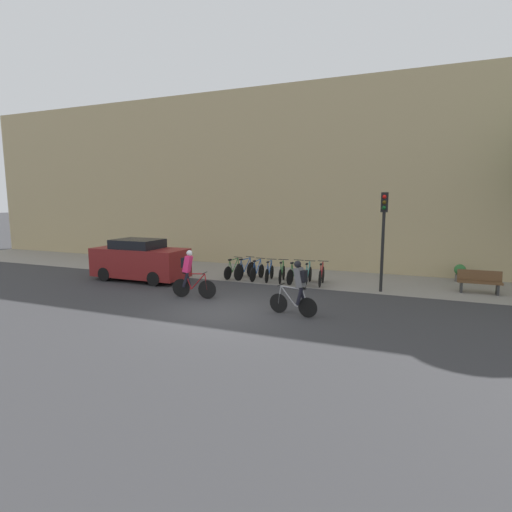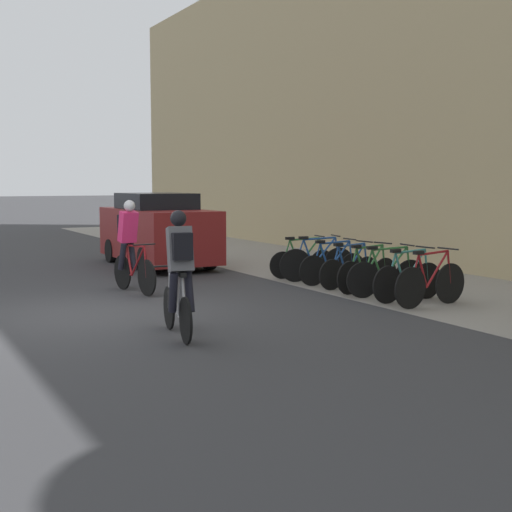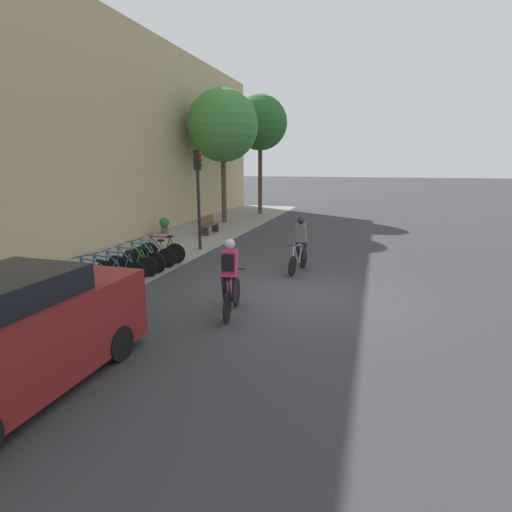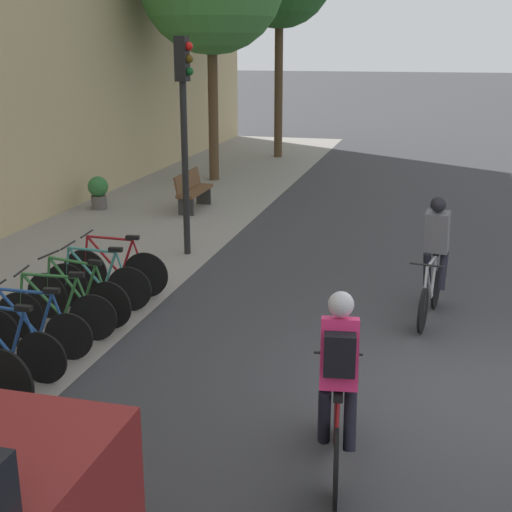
{
  "view_description": "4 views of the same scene",
  "coord_description": "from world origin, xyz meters",
  "px_view_note": "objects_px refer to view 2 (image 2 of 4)",
  "views": [
    {
      "loc": [
        5.81,
        -11.21,
        3.63
      ],
      "look_at": [
        0.48,
        1.8,
        1.63
      ],
      "focal_mm": 28.0,
      "sensor_mm": 36.0,
      "label": 1
    },
    {
      "loc": [
        11.33,
        -3.06,
        2.13
      ],
      "look_at": [
        0.91,
        2.52,
        0.9
      ],
      "focal_mm": 50.0,
      "sensor_mm": 36.0,
      "label": 2
    },
    {
      "loc": [
        -9.91,
        -1.72,
        3.36
      ],
      "look_at": [
        0.77,
        1.51,
        0.79
      ],
      "focal_mm": 28.0,
      "sensor_mm": 36.0,
      "label": 3
    },
    {
      "loc": [
        -7.53,
        0.57,
        3.75
      ],
      "look_at": [
        1.12,
        2.81,
        1.1
      ],
      "focal_mm": 50.0,
      "sensor_mm": 36.0,
      "label": 4
    }
  ],
  "objects_px": {
    "parked_bike_3": "(349,269)",
    "parked_bike_6": "(408,279)",
    "cyclist_pink": "(130,243)",
    "parked_bike_5": "(387,275)",
    "parked_car": "(158,231)",
    "parked_bike_0": "(303,261)",
    "parked_bike_4": "(367,272)",
    "cyclist_grey": "(179,270)",
    "parked_bike_2": "(333,266)",
    "parked_bike_7": "(431,282)",
    "parked_bike_1": "(317,262)"
  },
  "relations": [
    {
      "from": "parked_bike_3",
      "to": "parked_car",
      "type": "xyz_separation_m",
      "value": [
        -5.48,
        -2.04,
        0.52
      ]
    },
    {
      "from": "cyclist_pink",
      "to": "parked_bike_0",
      "type": "xyz_separation_m",
      "value": [
        -0.12,
        4.02,
        -0.57
      ]
    },
    {
      "from": "parked_bike_4",
      "to": "parked_bike_5",
      "type": "relative_size",
      "value": 0.96
    },
    {
      "from": "parked_bike_7",
      "to": "cyclist_grey",
      "type": "bearing_deg",
      "value": -85.85
    },
    {
      "from": "cyclist_pink",
      "to": "parked_bike_7",
      "type": "height_order",
      "value": "cyclist_pink"
    },
    {
      "from": "parked_car",
      "to": "parked_bike_5",
      "type": "bearing_deg",
      "value": 16.99
    },
    {
      "from": "parked_bike_3",
      "to": "parked_bike_4",
      "type": "relative_size",
      "value": 0.97
    },
    {
      "from": "parked_bike_2",
      "to": "parked_car",
      "type": "bearing_deg",
      "value": -157.37
    },
    {
      "from": "parked_bike_0",
      "to": "parked_bike_5",
      "type": "bearing_deg",
      "value": 0.01
    },
    {
      "from": "parked_bike_1",
      "to": "parked_bike_3",
      "type": "distance_m",
      "value": 1.19
    },
    {
      "from": "cyclist_grey",
      "to": "parked_bike_7",
      "type": "distance_m",
      "value": 4.81
    },
    {
      "from": "parked_bike_2",
      "to": "parked_bike_6",
      "type": "distance_m",
      "value": 2.37
    },
    {
      "from": "cyclist_pink",
      "to": "parked_bike_6",
      "type": "height_order",
      "value": "cyclist_pink"
    },
    {
      "from": "parked_bike_2",
      "to": "parked_bike_1",
      "type": "bearing_deg",
      "value": 179.9
    },
    {
      "from": "parked_bike_6",
      "to": "parked_car",
      "type": "distance_m",
      "value": 7.55
    },
    {
      "from": "parked_bike_1",
      "to": "parked_bike_3",
      "type": "bearing_deg",
      "value": -0.05
    },
    {
      "from": "cyclist_grey",
      "to": "parked_bike_2",
      "type": "xyz_separation_m",
      "value": [
        -3.31,
        4.77,
        -0.56
      ]
    },
    {
      "from": "parked_bike_0",
      "to": "parked_car",
      "type": "bearing_deg",
      "value": -151.15
    },
    {
      "from": "parked_bike_0",
      "to": "parked_bike_7",
      "type": "xyz_separation_m",
      "value": [
        4.16,
        0.0,
        0.04
      ]
    },
    {
      "from": "parked_bike_0",
      "to": "parked_bike_7",
      "type": "height_order",
      "value": "parked_bike_7"
    },
    {
      "from": "parked_bike_1",
      "to": "parked_bike_7",
      "type": "bearing_deg",
      "value": 0.0
    },
    {
      "from": "parked_bike_4",
      "to": "parked_bike_6",
      "type": "height_order",
      "value": "parked_bike_6"
    },
    {
      "from": "cyclist_grey",
      "to": "parked_bike_5",
      "type": "relative_size",
      "value": 1.04
    },
    {
      "from": "parked_bike_0",
      "to": "cyclist_grey",
      "type": "bearing_deg",
      "value": -46.64
    },
    {
      "from": "parked_bike_1",
      "to": "parked_car",
      "type": "height_order",
      "value": "parked_car"
    },
    {
      "from": "cyclist_pink",
      "to": "parked_bike_5",
      "type": "height_order",
      "value": "cyclist_pink"
    },
    {
      "from": "parked_bike_6",
      "to": "parked_car",
      "type": "xyz_separation_m",
      "value": [
        -7.26,
        -2.04,
        0.5
      ]
    },
    {
      "from": "parked_bike_0",
      "to": "parked_bike_7",
      "type": "bearing_deg",
      "value": 0.02
    },
    {
      "from": "parked_car",
      "to": "cyclist_grey",
      "type": "bearing_deg",
      "value": -18.43
    },
    {
      "from": "parked_bike_5",
      "to": "parked_car",
      "type": "relative_size",
      "value": 0.39
    },
    {
      "from": "parked_bike_1",
      "to": "parked_bike_6",
      "type": "distance_m",
      "value": 2.97
    },
    {
      "from": "parked_bike_3",
      "to": "parked_bike_6",
      "type": "height_order",
      "value": "parked_bike_6"
    },
    {
      "from": "cyclist_grey",
      "to": "parked_bike_3",
      "type": "distance_m",
      "value": 5.52
    },
    {
      "from": "parked_car",
      "to": "parked_bike_2",
      "type": "bearing_deg",
      "value": 22.63
    },
    {
      "from": "cyclist_pink",
      "to": "parked_car",
      "type": "bearing_deg",
      "value": 152.49
    },
    {
      "from": "parked_bike_0",
      "to": "parked_bike_1",
      "type": "distance_m",
      "value": 0.59
    },
    {
      "from": "parked_bike_1",
      "to": "parked_bike_6",
      "type": "xyz_separation_m",
      "value": [
        2.97,
        -0.0,
        -0.02
      ]
    },
    {
      "from": "cyclist_pink",
      "to": "parked_bike_3",
      "type": "relative_size",
      "value": 1.14
    },
    {
      "from": "parked_bike_3",
      "to": "parked_car",
      "type": "distance_m",
      "value": 5.87
    },
    {
      "from": "parked_bike_4",
      "to": "parked_bike_7",
      "type": "distance_m",
      "value": 1.78
    },
    {
      "from": "parked_bike_2",
      "to": "cyclist_pink",
      "type": "bearing_deg",
      "value": -104.83
    },
    {
      "from": "parked_bike_6",
      "to": "parked_bike_5",
      "type": "bearing_deg",
      "value": -179.96
    },
    {
      "from": "cyclist_grey",
      "to": "parked_bike_4",
      "type": "bearing_deg",
      "value": 114.03
    },
    {
      "from": "parked_bike_7",
      "to": "parked_car",
      "type": "relative_size",
      "value": 0.39
    },
    {
      "from": "cyclist_pink",
      "to": "parked_bike_3",
      "type": "height_order",
      "value": "cyclist_pink"
    },
    {
      "from": "parked_bike_4",
      "to": "parked_car",
      "type": "bearing_deg",
      "value": -161.46
    },
    {
      "from": "parked_bike_0",
      "to": "parked_bike_4",
      "type": "relative_size",
      "value": 0.98
    },
    {
      "from": "parked_bike_0",
      "to": "cyclist_pink",
      "type": "bearing_deg",
      "value": -88.27
    },
    {
      "from": "parked_bike_7",
      "to": "parked_bike_2",
      "type": "bearing_deg",
      "value": -179.98
    },
    {
      "from": "parked_bike_3",
      "to": "cyclist_pink",
      "type": "bearing_deg",
      "value": -112.42
    }
  ]
}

